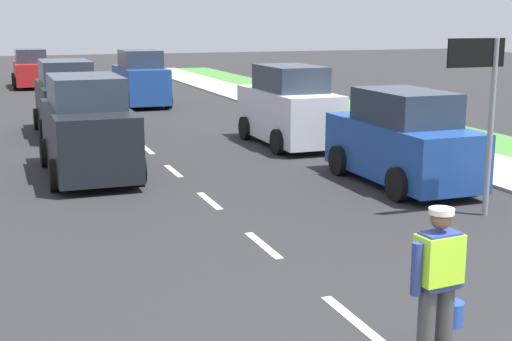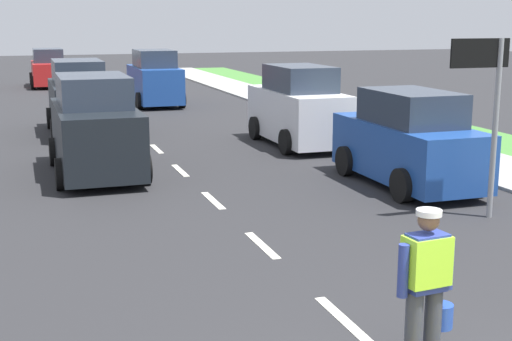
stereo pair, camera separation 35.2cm
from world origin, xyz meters
The scene contains 11 objects.
ground_plane centered at (0.00, 21.00, 0.00)m, with size 96.00×96.00×0.00m, color #28282B.
sidewalk_right centered at (7.20, 10.00, 0.00)m, with size 2.40×72.00×0.14m, color #9E9E99.
lane_center_line centered at (0.00, 25.20, 0.00)m, with size 0.14×46.40×0.01m.
road_worker centered at (0.31, 1.42, 0.93)m, with size 0.75×0.42×1.67m.
lane_direction_sign centered at (4.21, 5.99, 2.41)m, with size 1.16×0.11×3.20m.
car_parked_curbside centered at (4.31, 8.69, 0.95)m, with size 1.86×4.16×2.05m.
car_outgoing_far centered at (1.85, 24.88, 1.06)m, with size 1.93×4.12×2.28m.
car_oncoming_third centered at (-1.94, 34.81, 0.92)m, with size 1.93×4.17×1.98m.
car_parked_far centered at (3.94, 14.09, 1.05)m, with size 1.88×4.20×2.25m.
car_oncoming_second centered at (-1.74, 18.25, 1.06)m, with size 1.90×4.39×2.28m.
car_oncoming_lead centered at (-1.90, 11.98, 1.06)m, with size 1.99×4.38×2.27m.
Camera 1 is at (-3.84, -4.45, 3.53)m, focal length 50.16 mm.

